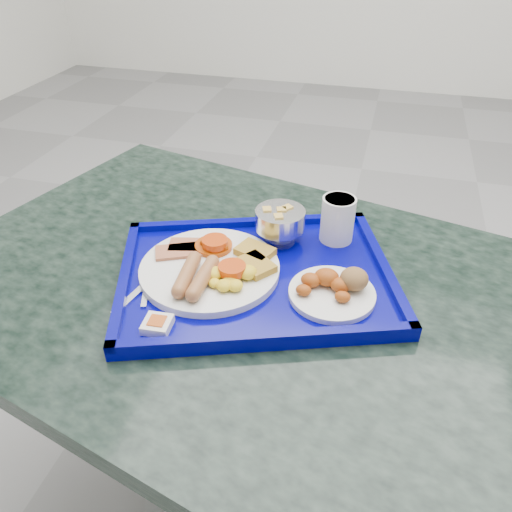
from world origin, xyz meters
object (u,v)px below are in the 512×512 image
Objects in this scene: main_plate at (213,267)px; juice_cup at (338,218)px; tray at (256,276)px; fruit_bowl at (280,220)px; bread_plate at (335,288)px; table at (249,355)px.

juice_cup is (0.20, 0.17, 0.04)m from main_plate.
fruit_bowl is at bearing 83.11° from tray.
main_plate is 0.27m from juice_cup.
bread_plate reaches higher than tray.
bread_plate is at bearing -47.92° from fruit_bowl.
bread_plate is 0.20m from fruit_bowl.
bread_plate is at bearing -8.23° from tray.
tray is 0.15m from bread_plate.
tray is 6.33× the size of juice_cup.
fruit_bowl is 1.07× the size of juice_cup.
juice_cup is at bearing 51.24° from tray.
main_plate is (-0.08, -0.02, 0.02)m from tray.
bread_plate reaches higher than main_plate.
fruit_bowl is at bearing 57.32° from main_plate.
juice_cup is (0.14, 0.16, 0.26)m from table.
main_plate is 2.78× the size of juice_cup.
table is 0.28m from bread_plate.
fruit_bowl is at bearing -164.34° from juice_cup.
juice_cup reaches higher than fruit_bowl.
table is 14.76× the size of juice_cup.
bread_plate is 1.51× the size of fruit_bowl.
tray is 0.08m from main_plate.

